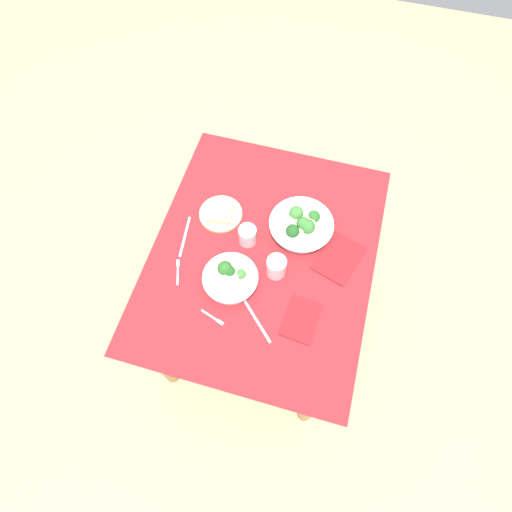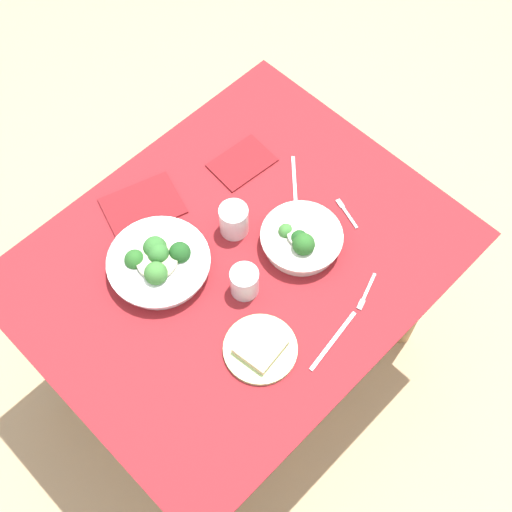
{
  "view_description": "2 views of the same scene",
  "coord_description": "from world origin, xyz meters",
  "px_view_note": "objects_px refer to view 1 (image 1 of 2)",
  "views": [
    {
      "loc": [
        -0.77,
        -0.19,
        2.25
      ],
      "look_at": [
        -0.01,
        0.02,
        0.7
      ],
      "focal_mm": 30.05,
      "sensor_mm": 36.0,
      "label": 1
    },
    {
      "loc": [
        0.58,
        0.65,
        2.3
      ],
      "look_at": [
        -0.04,
        0.03,
        0.7
      ],
      "focal_mm": 48.78,
      "sensor_mm": 36.0,
      "label": 2
    }
  ],
  "objects_px": {
    "water_glass_side": "(247,235)",
    "fork_by_near_bowl": "(213,318)",
    "fork_by_far_bowl": "(178,271)",
    "napkin_folded_upper": "(339,258)",
    "broccoli_bowl_near": "(301,225)",
    "water_glass_center": "(276,267)",
    "broccoli_bowl_far": "(230,278)",
    "bread_side_plate": "(221,213)",
    "napkin_folded_lower": "(301,319)",
    "table_knife_left": "(256,320)",
    "table_knife_right": "(185,236)"
  },
  "relations": [
    {
      "from": "broccoli_bowl_near",
      "to": "water_glass_center",
      "type": "relative_size",
      "value": 2.9
    },
    {
      "from": "fork_by_far_bowl",
      "to": "water_glass_side",
      "type": "bearing_deg",
      "value": -66.51
    },
    {
      "from": "fork_by_near_bowl",
      "to": "napkin_folded_lower",
      "type": "relative_size",
      "value": 0.59
    },
    {
      "from": "napkin_folded_upper",
      "to": "broccoli_bowl_near",
      "type": "bearing_deg",
      "value": 62.43
    },
    {
      "from": "fork_by_near_bowl",
      "to": "napkin_folded_lower",
      "type": "distance_m",
      "value": 0.33
    },
    {
      "from": "water_glass_side",
      "to": "napkin_folded_lower",
      "type": "bearing_deg",
      "value": -133.6
    },
    {
      "from": "bread_side_plate",
      "to": "fork_by_near_bowl",
      "type": "xyz_separation_m",
      "value": [
        -0.45,
        -0.11,
        -0.01
      ]
    },
    {
      "from": "water_glass_center",
      "to": "napkin_folded_lower",
      "type": "distance_m",
      "value": 0.22
    },
    {
      "from": "broccoli_bowl_far",
      "to": "napkin_folded_upper",
      "type": "distance_m",
      "value": 0.45
    },
    {
      "from": "fork_by_near_bowl",
      "to": "napkin_folded_upper",
      "type": "relative_size",
      "value": 0.49
    },
    {
      "from": "fork_by_near_bowl",
      "to": "bread_side_plate",
      "type": "bearing_deg",
      "value": 122.1
    },
    {
      "from": "broccoli_bowl_near",
      "to": "bread_side_plate",
      "type": "xyz_separation_m",
      "value": [
        -0.02,
        0.34,
        -0.02
      ]
    },
    {
      "from": "broccoli_bowl_far",
      "to": "table_knife_right",
      "type": "height_order",
      "value": "broccoli_bowl_far"
    },
    {
      "from": "broccoli_bowl_near",
      "to": "fork_by_far_bowl",
      "type": "distance_m",
      "value": 0.54
    },
    {
      "from": "broccoli_bowl_far",
      "to": "bread_side_plate",
      "type": "bearing_deg",
      "value": 24.87
    },
    {
      "from": "fork_by_far_bowl",
      "to": "napkin_folded_lower",
      "type": "bearing_deg",
      "value": -116.19
    },
    {
      "from": "fork_by_far_bowl",
      "to": "fork_by_near_bowl",
      "type": "bearing_deg",
      "value": -145.87
    },
    {
      "from": "broccoli_bowl_near",
      "to": "water_glass_side",
      "type": "distance_m",
      "value": 0.23
    },
    {
      "from": "bread_side_plate",
      "to": "water_glass_side",
      "type": "bearing_deg",
      "value": -121.74
    },
    {
      "from": "broccoli_bowl_far",
      "to": "broccoli_bowl_near",
      "type": "xyz_separation_m",
      "value": [
        0.31,
        -0.21,
        0.0
      ]
    },
    {
      "from": "table_knife_left",
      "to": "fork_by_near_bowl",
      "type": "bearing_deg",
      "value": -122.94
    },
    {
      "from": "water_glass_side",
      "to": "table_knife_right",
      "type": "height_order",
      "value": "water_glass_side"
    },
    {
      "from": "bread_side_plate",
      "to": "water_glass_side",
      "type": "height_order",
      "value": "water_glass_side"
    },
    {
      "from": "table_knife_right",
      "to": "napkin_folded_upper",
      "type": "height_order",
      "value": "napkin_folded_upper"
    },
    {
      "from": "water_glass_center",
      "to": "table_knife_left",
      "type": "distance_m",
      "value": 0.22
    },
    {
      "from": "broccoli_bowl_near",
      "to": "table_knife_right",
      "type": "bearing_deg",
      "value": 110.08
    },
    {
      "from": "bread_side_plate",
      "to": "napkin_folded_upper",
      "type": "xyz_separation_m",
      "value": [
        -0.07,
        -0.52,
        -0.01
      ]
    },
    {
      "from": "water_glass_side",
      "to": "fork_by_near_bowl",
      "type": "height_order",
      "value": "water_glass_side"
    },
    {
      "from": "broccoli_bowl_near",
      "to": "napkin_folded_lower",
      "type": "bearing_deg",
      "value": -167.05
    },
    {
      "from": "broccoli_bowl_near",
      "to": "bread_side_plate",
      "type": "height_order",
      "value": "broccoli_bowl_near"
    },
    {
      "from": "table_knife_right",
      "to": "water_glass_side",
      "type": "bearing_deg",
      "value": -85.63
    },
    {
      "from": "broccoli_bowl_near",
      "to": "fork_by_near_bowl",
      "type": "bearing_deg",
      "value": 153.96
    },
    {
      "from": "broccoli_bowl_far",
      "to": "fork_by_near_bowl",
      "type": "height_order",
      "value": "broccoli_bowl_far"
    },
    {
      "from": "broccoli_bowl_far",
      "to": "napkin_folded_upper",
      "type": "bearing_deg",
      "value": -61.18
    },
    {
      "from": "bread_side_plate",
      "to": "table_knife_right",
      "type": "distance_m",
      "value": 0.18
    },
    {
      "from": "water_glass_side",
      "to": "napkin_folded_lower",
      "type": "height_order",
      "value": "water_glass_side"
    },
    {
      "from": "broccoli_bowl_far",
      "to": "broccoli_bowl_near",
      "type": "relative_size",
      "value": 0.81
    },
    {
      "from": "napkin_folded_upper",
      "to": "napkin_folded_lower",
      "type": "xyz_separation_m",
      "value": [
        -0.29,
        0.09,
        0.0
      ]
    },
    {
      "from": "napkin_folded_upper",
      "to": "table_knife_right",
      "type": "bearing_deg",
      "value": 96.62
    },
    {
      "from": "broccoli_bowl_far",
      "to": "table_knife_left",
      "type": "xyz_separation_m",
      "value": [
        -0.13,
        -0.14,
        -0.03
      ]
    },
    {
      "from": "napkin_folded_lower",
      "to": "water_glass_side",
      "type": "bearing_deg",
      "value": 46.4
    },
    {
      "from": "table_knife_right",
      "to": "napkin_folded_upper",
      "type": "bearing_deg",
      "value": -90.81
    },
    {
      "from": "fork_by_near_bowl",
      "to": "napkin_folded_lower",
      "type": "xyz_separation_m",
      "value": [
        0.08,
        -0.32,
        0.0
      ]
    },
    {
      "from": "bread_side_plate",
      "to": "broccoli_bowl_far",
      "type": "bearing_deg",
      "value": -155.13
    },
    {
      "from": "napkin_folded_upper",
      "to": "water_glass_side",
      "type": "bearing_deg",
      "value": 93.04
    },
    {
      "from": "broccoli_bowl_near",
      "to": "water_glass_center",
      "type": "bearing_deg",
      "value": 166.88
    },
    {
      "from": "water_glass_center",
      "to": "fork_by_far_bowl",
      "type": "height_order",
      "value": "water_glass_center"
    },
    {
      "from": "broccoli_bowl_near",
      "to": "broccoli_bowl_far",
      "type": "bearing_deg",
      "value": 145.39
    },
    {
      "from": "table_knife_right",
      "to": "table_knife_left",
      "type": "bearing_deg",
      "value": -132.41
    },
    {
      "from": "water_glass_center",
      "to": "fork_by_near_bowl",
      "type": "relative_size",
      "value": 0.91
    }
  ]
}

